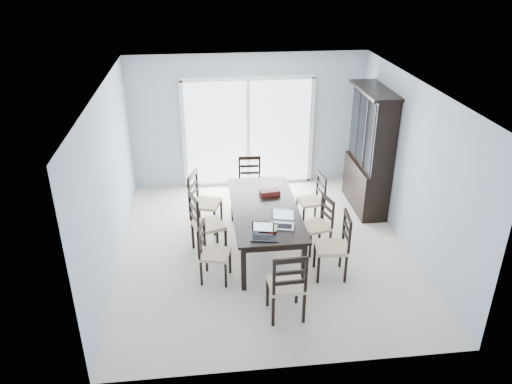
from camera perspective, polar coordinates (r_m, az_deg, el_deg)
floor at (r=7.98m, az=0.96°, el=-6.51°), size 5.00×5.00×0.00m
ceiling at (r=6.93m, az=1.12°, el=11.92°), size 5.00×5.00×0.00m
back_wall at (r=9.68m, az=-0.92°, el=8.06°), size 4.50×0.02×2.60m
wall_left at (r=7.43m, az=-16.46°, el=1.16°), size 0.02×5.00×2.60m
wall_right at (r=7.95m, az=17.34°, el=2.72°), size 0.02×5.00×2.60m
balcony at (r=11.09m, az=-1.39°, el=3.01°), size 4.50×2.00×0.10m
railing at (r=11.80m, az=-1.88°, el=7.58°), size 4.50×0.06×1.10m
dining_table at (r=7.63m, az=0.99°, el=-2.25°), size 1.00×2.20×0.75m
china_hutch at (r=9.03m, az=12.83°, el=4.49°), size 0.50×1.38×2.20m
sliding_door at (r=9.72m, az=-0.90°, el=6.82°), size 2.52×0.05×2.18m
chair_left_near at (r=7.05m, az=-5.40°, el=-6.22°), size 0.48×0.47×1.03m
chair_left_mid at (r=7.59m, az=-6.24°, el=-2.97°), size 0.57×0.56×1.19m
chair_left_far at (r=8.31m, az=-6.41°, el=-0.39°), size 0.57×0.56×1.16m
chair_right_near at (r=7.17m, az=9.39°, el=-5.32°), size 0.47×0.46×1.14m
chair_right_mid at (r=7.78m, az=7.46°, el=-3.01°), size 0.48×0.47×1.02m
chair_right_far at (r=8.52m, az=6.79°, el=-0.24°), size 0.45×0.44×1.02m
chair_end_near at (r=6.26m, az=3.65°, el=-9.96°), size 0.46×0.47×1.16m
chair_end_far at (r=9.03m, az=-0.72°, el=1.74°), size 0.43×0.44×1.08m
laptop_dark at (r=6.78m, az=0.73°, el=-4.94°), size 0.34×0.26×0.21m
laptop_silver at (r=7.06m, az=3.02°, el=-3.58°), size 0.38×0.31×0.23m
book_stack at (r=7.00m, az=1.40°, el=-4.18°), size 0.29×0.24×0.04m
cell_phone at (r=6.74m, az=2.18°, el=-5.64°), size 0.11×0.08×0.01m
game_box at (r=7.96m, az=1.59°, el=-0.05°), size 0.33×0.20×0.08m
hot_tub at (r=10.76m, az=-2.97°, el=5.00°), size 1.82×1.67×0.85m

